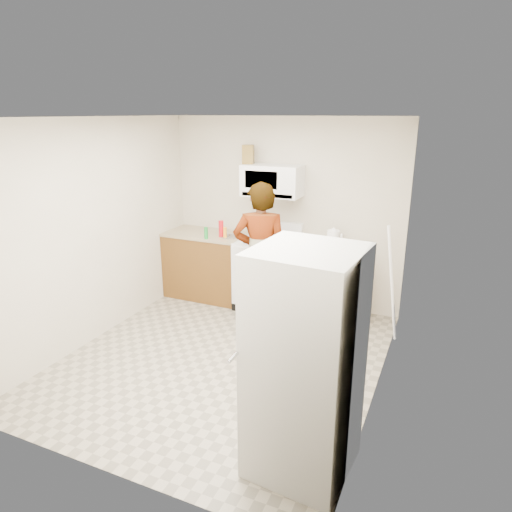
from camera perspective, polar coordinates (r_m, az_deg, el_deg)
The scene contains 20 objects.
floor at distance 5.07m, azimuth -4.02°, elevation -12.61°, with size 3.60×3.60×0.00m, color gray.
back_wall at distance 6.16m, azimuth 3.49°, elevation 5.40°, with size 3.20×0.02×2.50m, color beige.
right_wall at distance 4.10m, azimuth 15.69°, elevation -1.51°, with size 0.02×3.60×2.50m, color beige.
cabinet_left at distance 6.54m, azimuth -6.14°, elevation -1.22°, with size 1.12×0.62×0.90m, color brown.
counter_left at distance 6.40m, azimuth -6.28°, elevation 2.74°, with size 1.14×0.64×0.04m, color tan.
cabinet_right at distance 5.91m, azimuth 8.52°, elevation -3.38°, with size 0.80×0.62×0.90m, color brown.
counter_right at distance 5.77m, azimuth 8.73°, elevation 0.97°, with size 0.82×0.64×0.04m, color tan.
gas_range at distance 6.13m, azimuth 1.48°, elevation -2.08°, with size 0.76×0.65×1.13m.
microwave at distance 5.95m, azimuth 2.04°, elevation 9.40°, with size 0.76×0.38×0.40m, color white.
person at distance 5.43m, azimuth 0.56°, elevation -0.07°, with size 0.65×0.43×1.79m, color tan.
fridge at distance 3.31m, azimuth 6.12°, elevation -13.30°, with size 0.70×0.70×1.70m, color silver.
kettle at distance 5.82m, azimuth 9.62°, elevation 2.24°, with size 0.16×0.16×0.19m, color white.
jug at distance 6.04m, azimuth -0.98°, elevation 12.58°, with size 0.14×0.14×0.24m, color brown.
saucepan at distance 6.15m, azimuth 0.79°, elevation 3.10°, with size 0.20×0.20×0.11m, color #A8A8AD.
tray at distance 5.84m, azimuth 2.80°, elevation 1.76°, with size 0.25×0.16×0.05m, color silver.
bottle_spray at distance 6.15m, azimuth -4.38°, elevation 3.41°, with size 0.07×0.07×0.22m, color red.
bottle_hot_sauce at distance 6.10m, azimuth -3.90°, elevation 2.94°, with size 0.05×0.05×0.15m, color orange.
bottle_green_cap at distance 6.07m, azimuth -6.26°, elevation 2.87°, with size 0.05×0.05×0.16m, color #18842E.
pot_lid at distance 6.18m, azimuth -3.22°, elevation 2.50°, with size 0.27×0.27×0.01m, color silver.
broom at distance 5.28m, azimuth 16.63°, elevation -3.54°, with size 0.03×0.03×1.42m, color white.
Camera 1 is at (2.08, -3.86, 2.54)m, focal length 32.00 mm.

